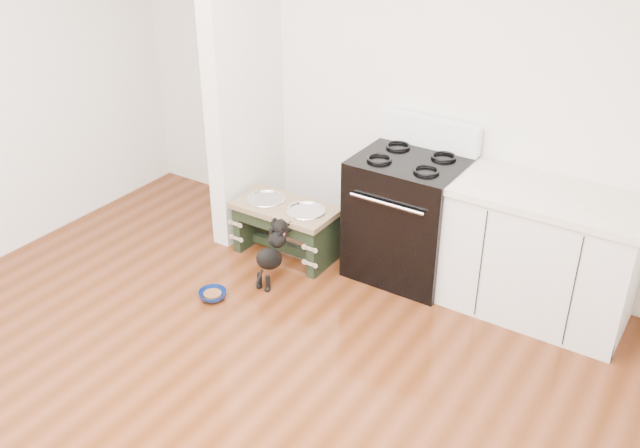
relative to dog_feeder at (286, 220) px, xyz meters
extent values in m
plane|color=#48210D|center=(0.64, -1.86, -0.31)|extent=(5.00, 5.00, 0.00)
plane|color=silver|center=(0.64, 0.64, 1.04)|extent=(5.00, 0.00, 5.00)
cube|color=silver|center=(-0.54, 0.24, 1.04)|extent=(0.15, 0.80, 2.70)
cube|color=black|center=(0.89, 0.30, 0.15)|extent=(0.76, 0.65, 0.92)
cube|color=black|center=(0.89, -0.01, 0.09)|extent=(0.58, 0.02, 0.50)
cylinder|color=silver|center=(0.89, -0.05, 0.41)|extent=(0.56, 0.02, 0.02)
cube|color=white|center=(0.89, 0.57, 0.72)|extent=(0.76, 0.08, 0.22)
torus|color=black|center=(0.71, 0.16, 0.62)|extent=(0.18, 0.18, 0.02)
torus|color=black|center=(1.07, 0.16, 0.62)|extent=(0.18, 0.18, 0.02)
torus|color=black|center=(0.71, 0.44, 0.62)|extent=(0.18, 0.18, 0.02)
torus|color=black|center=(1.07, 0.44, 0.62)|extent=(0.18, 0.18, 0.02)
cube|color=silver|center=(1.87, 0.32, 0.12)|extent=(1.20, 0.60, 0.86)
cube|color=#BDB2A1|center=(1.87, 0.32, 0.58)|extent=(1.24, 0.64, 0.05)
cube|color=black|center=(1.87, 0.06, -0.26)|extent=(1.20, 0.06, 0.10)
cube|color=black|center=(-0.35, 0.01, -0.11)|extent=(0.07, 0.38, 0.39)
cube|color=black|center=(0.35, 0.01, -0.11)|extent=(0.07, 0.38, 0.39)
cube|color=black|center=(0.00, -0.17, 0.03)|extent=(0.63, 0.03, 0.10)
cube|color=black|center=(0.00, 0.01, -0.24)|extent=(0.63, 0.07, 0.07)
cube|color=brown|center=(0.00, 0.01, 0.10)|extent=(0.79, 0.42, 0.04)
cylinder|color=silver|center=(-0.18, 0.01, 0.11)|extent=(0.27, 0.27, 0.05)
cylinder|color=silver|center=(0.18, 0.01, 0.11)|extent=(0.27, 0.27, 0.05)
torus|color=silver|center=(-0.18, 0.01, 0.13)|extent=(0.31, 0.31, 0.02)
torus|color=silver|center=(0.18, 0.01, 0.13)|extent=(0.31, 0.31, 0.02)
cylinder|color=black|center=(0.10, -0.48, -0.25)|extent=(0.03, 0.03, 0.12)
cylinder|color=black|center=(0.18, -0.48, -0.25)|extent=(0.03, 0.03, 0.12)
sphere|color=black|center=(0.10, -0.49, -0.30)|extent=(0.04, 0.04, 0.04)
sphere|color=black|center=(0.18, -0.49, -0.30)|extent=(0.04, 0.04, 0.04)
ellipsoid|color=black|center=(0.14, -0.41, -0.09)|extent=(0.14, 0.32, 0.29)
sphere|color=black|center=(0.14, -0.30, 0.02)|extent=(0.13, 0.13, 0.13)
sphere|color=black|center=(0.14, -0.26, 0.11)|extent=(0.11, 0.11, 0.11)
sphere|color=black|center=(0.10, -0.19, 0.11)|extent=(0.04, 0.04, 0.04)
sphere|color=black|center=(0.18, -0.19, 0.11)|extent=(0.04, 0.04, 0.04)
cylinder|color=black|center=(0.14, -0.53, -0.18)|extent=(0.02, 0.09, 0.10)
torus|color=#C3396D|center=(0.14, -0.28, 0.06)|extent=(0.11, 0.07, 0.10)
imported|color=#0C1D54|center=(-0.09, -0.78, -0.28)|extent=(0.24, 0.24, 0.06)
cylinder|color=#593319|center=(-0.09, -0.78, -0.27)|extent=(0.13, 0.13, 0.03)
camera|label=1|loc=(2.85, -3.89, 2.61)|focal=40.00mm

